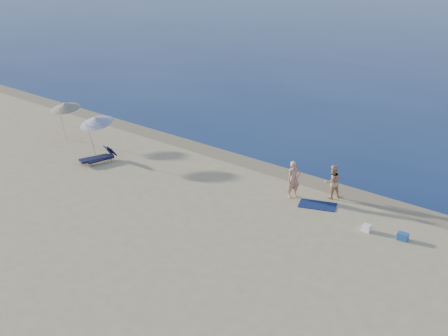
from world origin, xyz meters
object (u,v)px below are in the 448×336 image
Objects in this scene: person_right at (332,182)px; umbrella_near at (96,120)px; person_left at (294,180)px; blue_cooler at (403,237)px.

person_right is 13.46m from umbrella_near.
person_left is 1.10× the size of person_right.
person_right is at bearing -24.34° from person_left.
blue_cooler is at bearing 11.12° from umbrella_near.
umbrella_near reaches higher than person_left.
umbrella_near is at bearing -178.94° from blue_cooler.
umbrella_near is (-12.92, -3.55, 1.28)m from person_right.
blue_cooler is (5.74, -0.59, -0.76)m from person_left.
person_left reaches higher than blue_cooler.
person_right is 3.85× the size of blue_cooler.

